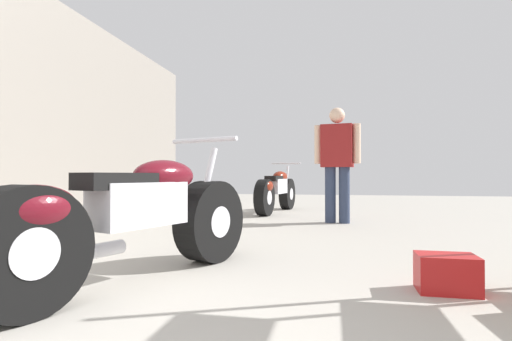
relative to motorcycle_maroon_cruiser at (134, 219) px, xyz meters
name	(u,v)px	position (x,y,z in m)	size (l,w,h in m)	color
ground_plane	(251,234)	(0.29, 2.17, -0.40)	(18.61, 18.61, 0.00)	#A8A399
garage_partition_left	(42,110)	(-2.45, 2.17, 1.11)	(0.08, 8.53, 3.02)	gray
motorcycle_maroon_cruiser	(134,219)	(0.00, 0.00, 0.00)	(0.96, 1.99, 0.96)	black
motorcycle_black_naked	(276,191)	(0.20, 4.79, -0.01)	(0.65, 1.98, 0.92)	black
mechanic_in_blue	(337,158)	(1.27, 3.42, 0.52)	(0.66, 0.31, 1.63)	#2D3851
red_toolbox	(447,273)	(1.84, 0.20, -0.29)	(0.32, 0.23, 0.21)	#B21919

